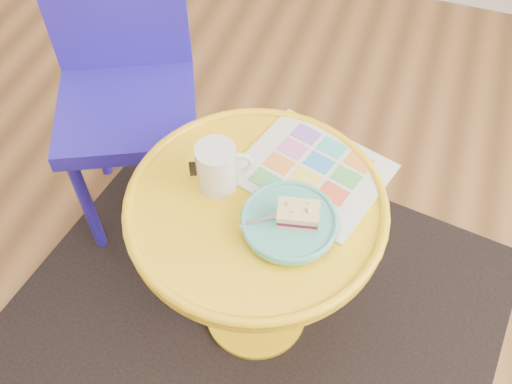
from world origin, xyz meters
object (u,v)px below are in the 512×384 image
(chair, at_px, (125,78))
(newspaper, at_px, (312,171))
(side_table, at_px, (256,241))
(mug, at_px, (218,166))
(plate, at_px, (290,222))

(chair, distance_m, newspaper, 0.61)
(side_table, distance_m, newspaper, 0.22)
(mug, relative_size, plate, 0.60)
(chair, bearing_deg, newspaper, -43.88)
(newspaper, height_order, plate, plate)
(side_table, height_order, mug, mug)
(side_table, relative_size, plate, 2.83)
(mug, bearing_deg, plate, -42.58)
(plate, bearing_deg, side_table, 157.22)
(chair, height_order, mug, chair)
(mug, distance_m, plate, 0.19)
(chair, bearing_deg, mug, -61.99)
(newspaper, bearing_deg, chair, 178.10)
(mug, xyz_separation_m, plate, (0.18, -0.06, -0.04))
(side_table, xyz_separation_m, mug, (-0.09, 0.02, 0.21))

